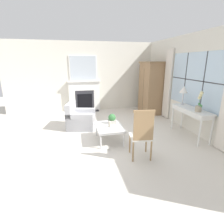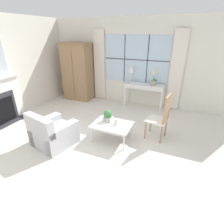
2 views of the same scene
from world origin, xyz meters
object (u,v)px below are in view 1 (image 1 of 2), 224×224
object	(u,v)px
armoire	(150,88)
armchair_upholstered	(80,119)
coffee_table	(109,127)
potted_plant_small	(112,119)
potted_orchid	(199,104)
side_chair_wooden	(142,132)
console_table	(191,112)
table_lamp	(184,90)
pillar_candle	(110,124)
fireplace	(84,93)

from	to	relation	value
armoire	armchair_upholstered	size ratio (longest dim) A/B	2.08
coffee_table	potted_plant_small	xyz separation A→B (m)	(-0.16, 0.11, 0.18)
potted_orchid	side_chair_wooden	distance (m)	1.85
console_table	potted_plant_small	xyz separation A→B (m)	(-0.35, -2.13, -0.15)
table_lamp	coffee_table	distance (m)	2.43
coffee_table	potted_plant_small	bearing A→B (deg)	144.83
pillar_candle	armchair_upholstered	bearing A→B (deg)	-151.01
console_table	potted_orchid	world-z (taller)	potted_orchid
fireplace	console_table	size ratio (longest dim) A/B	1.76
armoire	console_table	distance (m)	2.48
side_chair_wooden	console_table	bearing A→B (deg)	115.43
potted_orchid	fireplace	bearing A→B (deg)	-144.00
potted_orchid	armchair_upholstered	distance (m)	3.40
armoire	pillar_candle	distance (m)	3.23
side_chair_wooden	armchair_upholstered	bearing A→B (deg)	-151.87
console_table	side_chair_wooden	size ratio (longest dim) A/B	1.15
table_lamp	armchair_upholstered	bearing A→B (deg)	-106.47
armoire	side_chair_wooden	world-z (taller)	armoire
side_chair_wooden	potted_plant_small	xyz separation A→B (m)	(-1.19, -0.37, -0.07)
fireplace	armchair_upholstered	xyz separation A→B (m)	(1.97, -0.29, -0.48)
potted_orchid	pillar_candle	distance (m)	2.30
armoire	table_lamp	size ratio (longest dim) A/B	3.65
potted_plant_small	coffee_table	bearing A→B (deg)	-35.17
armoire	potted_plant_small	xyz separation A→B (m)	(2.11, -2.04, -0.47)
side_chair_wooden	coffee_table	xyz separation A→B (m)	(-1.03, -0.48, -0.24)
fireplace	console_table	xyz separation A→B (m)	(3.31, 2.64, -0.05)
fireplace	pillar_candle	size ratio (longest dim) A/B	14.10
armchair_upholstered	side_chair_wooden	bearing A→B (deg)	28.13
armoire	potted_plant_small	size ratio (longest dim) A/B	7.52
console_table	table_lamp	bearing A→B (deg)	177.33
armoire	potted_orchid	distance (m)	2.74
fireplace	side_chair_wooden	bearing A→B (deg)	11.98
coffee_table	table_lamp	bearing A→B (deg)	97.07
pillar_candle	potted_orchid	bearing A→B (deg)	80.06
potted_orchid	table_lamp	bearing A→B (deg)	176.18
console_table	potted_orchid	distance (m)	0.40
console_table	coffee_table	distance (m)	2.27
console_table	potted_plant_small	size ratio (longest dim) A/B	4.80
fireplace	armoire	bearing A→B (deg)	71.56
console_table	fireplace	bearing A→B (deg)	-141.44
fireplace	pillar_candle	xyz separation A→B (m)	(3.21, 0.40, -0.26)
armoire	side_chair_wooden	distance (m)	3.72
fireplace	armchair_upholstered	world-z (taller)	fireplace
fireplace	console_table	world-z (taller)	fireplace
potted_plant_small	potted_orchid	bearing A→B (deg)	73.23
side_chair_wooden	fireplace	bearing A→B (deg)	-168.02
armchair_upholstered	pillar_candle	bearing A→B (deg)	28.99
armchair_upholstered	potted_plant_small	xyz separation A→B (m)	(1.00, 0.80, 0.28)
potted_orchid	coffee_table	xyz separation A→B (m)	(-0.48, -2.21, -0.62)
armoire	pillar_candle	size ratio (longest dim) A/B	12.54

